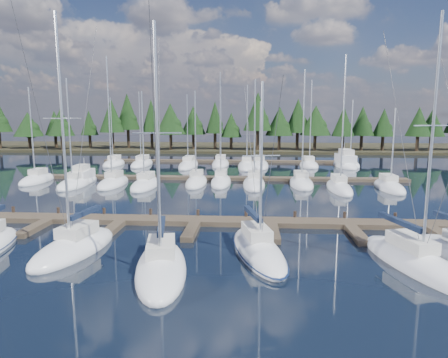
# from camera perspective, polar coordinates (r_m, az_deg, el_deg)

# --- Properties ---
(ground) EXTENTS (260.00, 260.00, 0.00)m
(ground) POSITION_cam_1_polar(r_m,az_deg,el_deg) (44.16, -1.84, -2.17)
(ground) COLOR black
(ground) RESTS_ON ground
(far_shore) EXTENTS (220.00, 30.00, 0.60)m
(far_shore) POSITION_cam_1_polar(r_m,az_deg,el_deg) (103.51, 1.49, 4.54)
(far_shore) COLOR #2B2718
(far_shore) RESTS_ON ground
(main_dock) EXTENTS (44.00, 6.13, 0.90)m
(main_dock) POSITION_cam_1_polar(r_m,az_deg,el_deg) (31.90, -4.12, -6.28)
(main_dock) COLOR #4C3F2F
(main_dock) RESTS_ON ground
(back_docks) EXTENTS (50.00, 21.80, 0.40)m
(back_docks) POSITION_cam_1_polar(r_m,az_deg,el_deg) (63.39, -0.07, 1.49)
(back_docks) COLOR #4C3F2F
(back_docks) RESTS_ON ground
(front_sailboat_2) EXTENTS (4.32, 8.44, 15.39)m
(front_sailboat_2) POSITION_cam_1_polar(r_m,az_deg,el_deg) (27.65, -20.56, -9.10)
(front_sailboat_2) COLOR white
(front_sailboat_2) RESTS_ON ground
(front_sailboat_3) EXTENTS (4.32, 9.10, 14.10)m
(front_sailboat_3) POSITION_cam_1_polar(r_m,az_deg,el_deg) (23.06, -8.96, -12.32)
(front_sailboat_3) COLOR white
(front_sailboat_3) RESTS_ON ground
(front_sailboat_4) EXTENTS (4.76, 9.63, 11.40)m
(front_sailboat_4) POSITION_cam_1_polar(r_m,az_deg,el_deg) (25.61, 4.88, -10.06)
(front_sailboat_4) COLOR white
(front_sailboat_4) RESTS_ON ground
(front_sailboat_5) EXTENTS (5.08, 10.01, 14.75)m
(front_sailboat_5) POSITION_cam_1_polar(r_m,az_deg,el_deg) (25.96, 25.66, -10.64)
(front_sailboat_5) COLOR white
(front_sailboat_5) RESTS_ON ground
(back_sailboat_rows) EXTENTS (47.57, 32.39, 16.52)m
(back_sailboat_rows) POSITION_cam_1_polar(r_m,az_deg,el_deg) (58.88, -0.70, 0.95)
(back_sailboat_rows) COLOR white
(back_sailboat_rows) RESTS_ON ground
(motor_yacht_left) EXTENTS (2.93, 7.82, 3.84)m
(motor_yacht_left) POSITION_cam_1_polar(r_m,az_deg,el_deg) (54.68, -19.55, -0.03)
(motor_yacht_left) COLOR white
(motor_yacht_left) RESTS_ON ground
(motor_yacht_right) EXTENTS (3.58, 9.82, 4.86)m
(motor_yacht_right) POSITION_cam_1_polar(r_m,az_deg,el_deg) (70.69, 16.91, 2.16)
(motor_yacht_right) COLOR white
(motor_yacht_right) RESTS_ON ground
(tree_line) EXTENTS (183.20, 11.59, 13.19)m
(tree_line) POSITION_cam_1_polar(r_m,az_deg,el_deg) (93.38, 1.07, 8.39)
(tree_line) COLOR black
(tree_line) RESTS_ON far_shore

